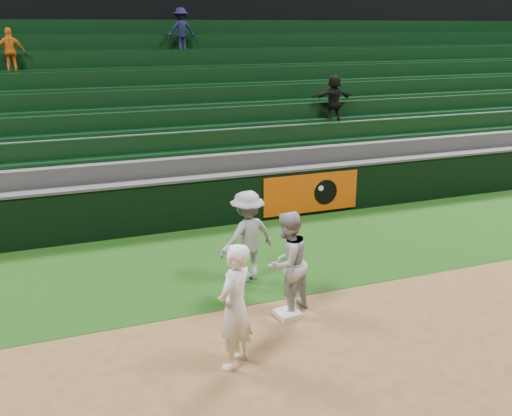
% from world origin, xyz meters
% --- Properties ---
extents(ground, '(70.00, 70.00, 0.00)m').
position_xyz_m(ground, '(0.00, 0.00, 0.00)').
color(ground, brown).
rests_on(ground, ground).
extents(foul_grass, '(36.00, 4.20, 0.01)m').
position_xyz_m(foul_grass, '(0.00, 3.00, 0.00)').
color(foul_grass, '#12340D').
rests_on(foul_grass, ground).
extents(first_base, '(0.42, 0.42, 0.09)m').
position_xyz_m(first_base, '(0.30, 0.33, 0.04)').
color(first_base, silver).
rests_on(first_base, ground).
extents(first_baseman, '(0.81, 0.78, 1.86)m').
position_xyz_m(first_baseman, '(-1.00, -0.74, 0.93)').
color(first_baseman, white).
rests_on(first_baseman, ground).
extents(baserunner, '(1.08, 1.00, 1.78)m').
position_xyz_m(baserunner, '(0.34, 0.49, 0.89)').
color(baserunner, '#A5A7B0').
rests_on(baserunner, ground).
extents(base_coach, '(1.26, 0.92, 1.76)m').
position_xyz_m(base_coach, '(0.16, 1.93, 0.89)').
color(base_coach, gray).
rests_on(base_coach, foul_grass).
extents(field_wall, '(36.00, 0.45, 1.25)m').
position_xyz_m(field_wall, '(0.03, 5.20, 0.63)').
color(field_wall, black).
rests_on(field_wall, ground).
extents(stadium_seating, '(36.00, 5.95, 5.19)m').
position_xyz_m(stadium_seating, '(0.00, 8.97, 1.70)').
color(stadium_seating, '#37373A').
rests_on(stadium_seating, ground).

